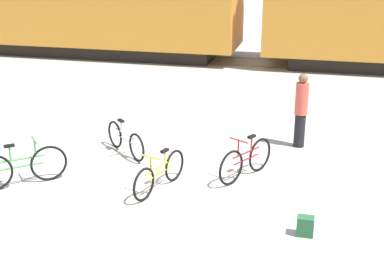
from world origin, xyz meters
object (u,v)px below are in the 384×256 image
at_px(backpack, 305,226).
at_px(person_in_red, 301,110).
at_px(bicycle_maroon, 246,160).
at_px(bicycle_green, 22,167).
at_px(bicycle_yellow, 160,174).
at_px(bicycle_silver, 125,140).

bearing_deg(backpack, person_in_red, 94.48).
xyz_separation_m(bicycle_maroon, bicycle_green, (-4.28, -1.45, 0.01)).
relative_size(bicycle_maroon, backpack, 4.38).
bearing_deg(bicycle_green, bicycle_yellow, 9.41).
bearing_deg(person_in_red, bicycle_silver, 6.41).
xyz_separation_m(bicycle_yellow, person_in_red, (2.53, 3.07, 0.56)).
bearing_deg(bicycle_silver, bicycle_maroon, -12.43).
distance_m(bicycle_yellow, bicycle_maroon, 1.84).
bearing_deg(person_in_red, backpack, 80.33).
distance_m(bicycle_silver, person_in_red, 4.15).
height_order(bicycle_silver, bicycle_green, bicycle_green).
xyz_separation_m(bicycle_yellow, bicycle_maroon, (1.55, 0.99, 0.04)).
height_order(bicycle_silver, bicycle_maroon, bicycle_maroon).
relative_size(bicycle_yellow, backpack, 4.83).
bearing_deg(bicycle_green, backpack, -6.37).
relative_size(bicycle_silver, bicycle_maroon, 0.88).
height_order(bicycle_silver, person_in_red, person_in_red).
distance_m(person_in_red, backpack, 4.22).
height_order(bicycle_yellow, bicycle_green, bicycle_green).
height_order(person_in_red, backpack, person_in_red).
bearing_deg(bicycle_green, person_in_red, 33.80).
relative_size(person_in_red, backpack, 5.23).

